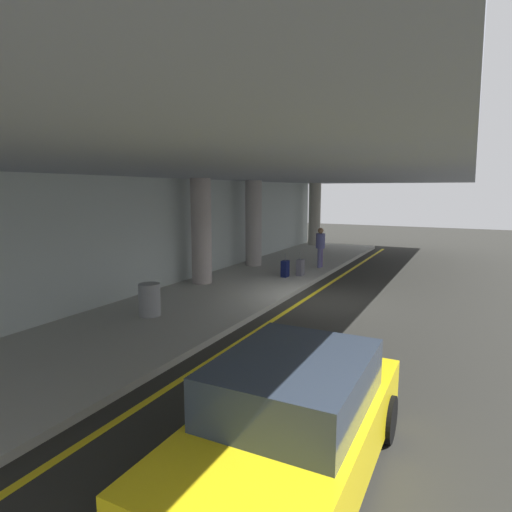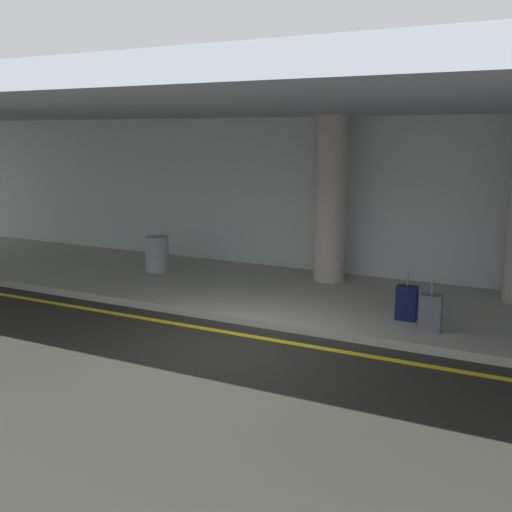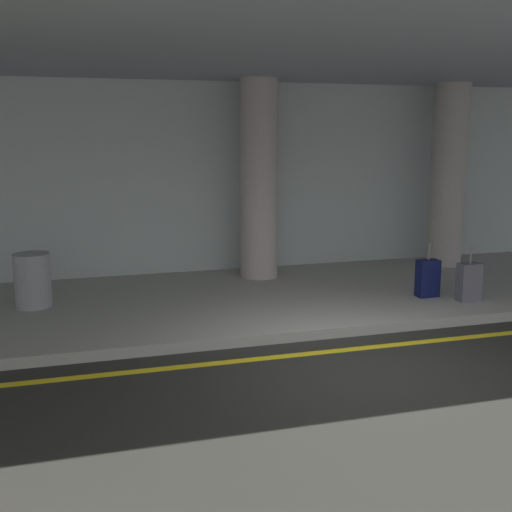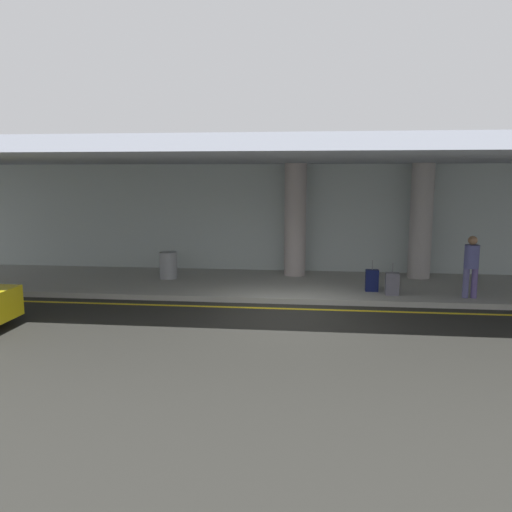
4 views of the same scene
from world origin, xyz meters
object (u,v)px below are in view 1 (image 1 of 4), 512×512
car_yellow_taxi (292,423)px  suitcase_upright_primary (300,267)px  suitcase_upright_secondary (285,269)px  trash_bin_steel (150,300)px  support_column_left_mid (253,223)px  traveler_with_luggage (320,245)px  support_column_center (315,214)px  support_column_far_left (201,231)px

car_yellow_taxi → suitcase_upright_primary: bearing=-158.0°
suitcase_upright_primary → suitcase_upright_secondary: same height
suitcase_upright_secondary → trash_bin_steel: suitcase_upright_secondary is taller
support_column_left_mid → traveler_with_luggage: (0.80, -2.76, -0.86)m
support_column_left_mid → suitcase_upright_secondary: bearing=-127.8°
car_yellow_taxi → suitcase_upright_secondary: bearing=-155.1°
suitcase_upright_primary → trash_bin_steel: bearing=151.0°
support_column_center → suitcase_upright_primary: support_column_center is taller
support_column_left_mid → suitcase_upright_secondary: size_ratio=4.06×
support_column_left_mid → support_column_center: 8.00m
suitcase_upright_secondary → trash_bin_steel: bearing=146.3°
support_column_far_left → car_yellow_taxi: bearing=-140.6°
support_column_center → trash_bin_steel: 16.09m
car_yellow_taxi → trash_bin_steel: size_ratio=4.82×
support_column_far_left → suitcase_upright_primary: size_ratio=4.06×
support_column_left_mid → suitcase_upright_primary: size_ratio=4.06×
trash_bin_steel → suitcase_upright_primary: bearing=-13.3°
traveler_with_luggage → suitcase_upright_secondary: traveler_with_luggage is taller
support_column_left_mid → support_column_far_left: bearing=180.0°
traveler_with_luggage → car_yellow_taxi: bearing=59.2°
car_yellow_taxi → traveler_with_luggage: traveler_with_luggage is taller
suitcase_upright_secondary → trash_bin_steel: 6.38m
support_column_far_left → trash_bin_steel: support_column_far_left is taller
traveler_with_luggage → suitcase_upright_secondary: size_ratio=1.87×
support_column_far_left → car_yellow_taxi: (-8.14, -6.69, -1.26)m
car_yellow_taxi → suitcase_upright_secondary: 11.34m
trash_bin_steel → suitcase_upright_secondary: bearing=-10.6°
support_column_center → suitcase_upright_primary: bearing=-164.0°
support_column_center → traveler_with_luggage: (-7.20, -2.76, -0.86)m
support_column_left_mid → traveler_with_luggage: 3.00m
support_column_far_left → traveler_with_luggage: size_ratio=2.17×
traveler_with_luggage → suitcase_upright_primary: 2.13m
support_column_far_left → trash_bin_steel: (-4.00, -1.04, -1.40)m
support_column_left_mid → trash_bin_steel: support_column_left_mid is taller
support_column_center → traveler_with_luggage: bearing=-159.0°
car_yellow_taxi → support_column_left_mid: bearing=-149.5°
car_yellow_taxi → suitcase_upright_secondary: (10.41, 4.48, -0.25)m
suitcase_upright_primary → suitcase_upright_secondary: (-0.50, 0.42, 0.00)m
support_column_left_mid → traveler_with_luggage: size_ratio=2.17×
support_column_far_left → support_column_left_mid: 4.00m
suitcase_upright_primary → suitcase_upright_secondary: size_ratio=1.00×
support_column_far_left → suitcase_upright_primary: bearing=-43.5°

